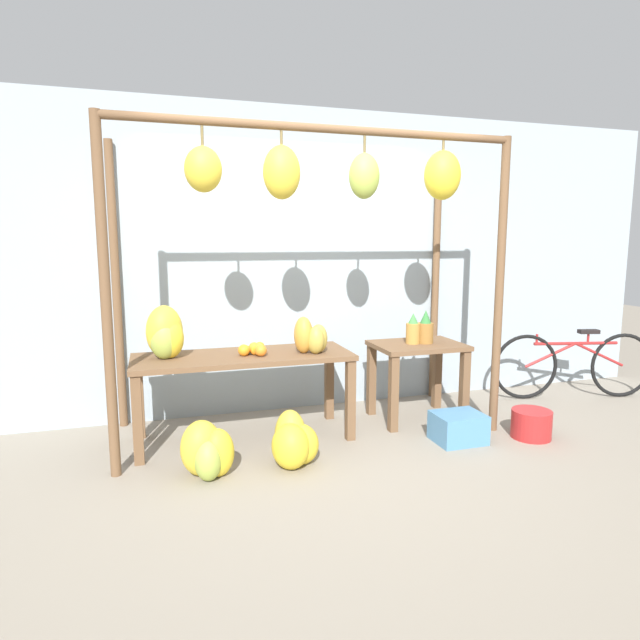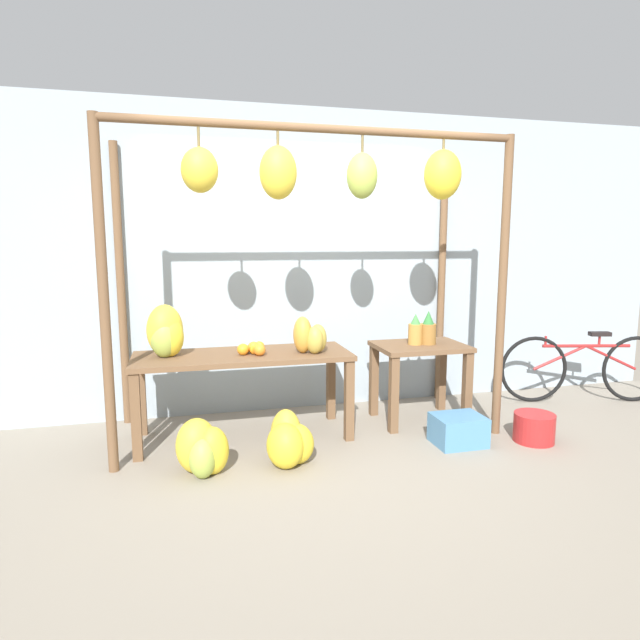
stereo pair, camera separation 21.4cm
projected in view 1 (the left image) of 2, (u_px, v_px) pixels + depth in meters
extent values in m
plane|color=gray|center=(334.00, 461.00, 3.91)|extent=(20.00, 20.00, 0.00)
cube|color=#99A8B2|center=(288.00, 262.00, 4.99)|extent=(8.00, 0.08, 2.80)
cylinder|color=brown|center=(106.00, 301.00, 3.50)|extent=(0.07, 0.07, 2.41)
cylinder|color=brown|center=(499.00, 289.00, 4.39)|extent=(0.07, 0.07, 2.41)
cylinder|color=brown|center=(116.00, 288.00, 4.49)|extent=(0.07, 0.07, 2.41)
cylinder|color=brown|center=(436.00, 280.00, 5.38)|extent=(0.07, 0.07, 2.41)
cylinder|color=brown|center=(325.00, 129.00, 3.77)|extent=(3.02, 0.06, 0.06)
cylinder|color=brown|center=(202.00, 136.00, 3.53)|extent=(0.02, 0.02, 0.13)
ellipsoid|color=gold|center=(203.00, 169.00, 3.57)|extent=(0.25, 0.23, 0.30)
cylinder|color=brown|center=(281.00, 138.00, 3.69)|extent=(0.02, 0.02, 0.10)
ellipsoid|color=gold|center=(282.00, 172.00, 3.72)|extent=(0.26, 0.24, 0.37)
cylinder|color=brown|center=(365.00, 144.00, 3.87)|extent=(0.02, 0.02, 0.12)
ellipsoid|color=#9EB247|center=(364.00, 176.00, 3.91)|extent=(0.23, 0.21, 0.33)
cylinder|color=brown|center=(443.00, 145.00, 4.06)|extent=(0.02, 0.02, 0.07)
ellipsoid|color=yellow|center=(442.00, 175.00, 4.09)|extent=(0.28, 0.26, 0.37)
cube|color=brown|center=(243.00, 357.00, 4.26)|extent=(1.73, 0.65, 0.04)
cube|color=brown|center=(137.00, 420.00, 3.82)|extent=(0.07, 0.07, 0.66)
cube|color=brown|center=(350.00, 400.00, 4.30)|extent=(0.07, 0.07, 0.66)
cube|color=brown|center=(139.00, 399.00, 4.34)|extent=(0.07, 0.07, 0.66)
cube|color=brown|center=(329.00, 383.00, 4.81)|extent=(0.07, 0.07, 0.66)
cube|color=brown|center=(418.00, 345.00, 4.76)|extent=(0.78, 0.58, 0.04)
cube|color=brown|center=(393.00, 394.00, 4.48)|extent=(0.07, 0.07, 0.65)
cube|color=brown|center=(464.00, 387.00, 4.68)|extent=(0.07, 0.07, 0.65)
cube|color=brown|center=(371.00, 380.00, 4.93)|extent=(0.07, 0.07, 0.65)
cube|color=brown|center=(437.00, 374.00, 5.13)|extent=(0.07, 0.07, 0.65)
ellipsoid|color=yellow|center=(169.00, 338.00, 4.11)|extent=(0.31, 0.31, 0.32)
ellipsoid|color=gold|center=(165.00, 332.00, 4.12)|extent=(0.36, 0.35, 0.41)
ellipsoid|color=#9EB247|center=(164.00, 339.00, 4.08)|extent=(0.27, 0.25, 0.31)
sphere|color=orange|center=(260.00, 347.00, 4.33)|extent=(0.09, 0.09, 0.09)
sphere|color=orange|center=(258.00, 348.00, 4.31)|extent=(0.09, 0.09, 0.09)
sphere|color=orange|center=(258.00, 350.00, 4.22)|extent=(0.09, 0.09, 0.09)
sphere|color=orange|center=(261.00, 351.00, 4.20)|extent=(0.09, 0.09, 0.09)
sphere|color=orange|center=(246.00, 350.00, 4.27)|extent=(0.07, 0.07, 0.07)
sphere|color=orange|center=(259.00, 351.00, 4.22)|extent=(0.07, 0.07, 0.07)
sphere|color=orange|center=(254.00, 348.00, 4.27)|extent=(0.10, 0.10, 0.10)
sphere|color=orange|center=(255.00, 351.00, 4.24)|extent=(0.07, 0.07, 0.07)
sphere|color=orange|center=(244.00, 350.00, 4.20)|extent=(0.09, 0.09, 0.09)
sphere|color=orange|center=(261.00, 350.00, 4.19)|extent=(0.09, 0.09, 0.09)
cylinder|color=#B27F38|center=(413.00, 333.00, 4.73)|extent=(0.12, 0.12, 0.18)
cone|color=#428442|center=(413.00, 318.00, 4.71)|extent=(0.09, 0.09, 0.09)
cylinder|color=olive|center=(425.00, 333.00, 4.75)|extent=(0.14, 0.14, 0.18)
cone|color=#337538|center=(426.00, 317.00, 4.73)|extent=(0.10, 0.10, 0.12)
ellipsoid|color=yellow|center=(218.00, 452.00, 3.65)|extent=(0.26, 0.24, 0.34)
ellipsoid|color=gold|center=(202.00, 448.00, 3.66)|extent=(0.35, 0.33, 0.39)
ellipsoid|color=#9EB247|center=(208.00, 460.00, 3.58)|extent=(0.21, 0.23, 0.28)
ellipsoid|color=yellow|center=(301.00, 444.00, 3.85)|extent=(0.36, 0.36, 0.30)
ellipsoid|color=gold|center=(290.00, 436.00, 3.88)|extent=(0.32, 0.32, 0.39)
ellipsoid|color=yellow|center=(290.00, 446.00, 3.77)|extent=(0.35, 0.37, 0.33)
cube|color=#4C84B2|center=(458.00, 428.00, 4.28)|extent=(0.39, 0.32, 0.23)
cylinder|color=#AD2323|center=(531.00, 424.00, 4.37)|extent=(0.32, 0.32, 0.23)
torus|color=black|center=(622.00, 365.00, 5.47)|extent=(0.65, 0.19, 0.66)
torus|color=black|center=(525.00, 367.00, 5.41)|extent=(0.65, 0.19, 0.66)
cylinder|color=maroon|center=(576.00, 343.00, 5.41)|extent=(0.85, 0.23, 0.03)
cylinder|color=maroon|center=(599.00, 354.00, 5.44)|extent=(0.51, 0.15, 0.26)
cylinder|color=maroon|center=(550.00, 355.00, 5.41)|extent=(0.51, 0.15, 0.26)
cylinder|color=maroon|center=(588.00, 338.00, 5.41)|extent=(0.02, 0.02, 0.10)
cube|color=black|center=(589.00, 332.00, 5.40)|extent=(0.21, 0.12, 0.04)
cylinder|color=maroon|center=(537.00, 339.00, 5.37)|extent=(0.02, 0.02, 0.10)
ellipsoid|color=#B2993D|center=(315.00, 340.00, 4.27)|extent=(0.20, 0.20, 0.22)
ellipsoid|color=#B2993D|center=(319.00, 338.00, 4.32)|extent=(0.19, 0.20, 0.23)
ellipsoid|color=gold|center=(303.00, 335.00, 4.29)|extent=(0.17, 0.19, 0.30)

